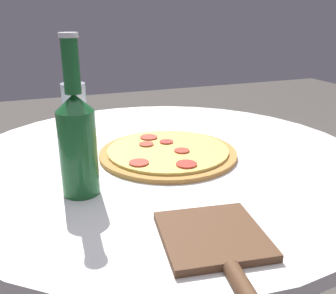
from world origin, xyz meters
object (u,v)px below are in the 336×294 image
(pizza, at_px, (168,152))
(beer_bottle, at_px, (77,139))
(drinking_glass, at_px, (74,105))
(pizza_paddle, at_px, (220,249))

(pizza, distance_m, beer_bottle, 0.26)
(pizza, height_order, drinking_glass, drinking_glass)
(beer_bottle, relative_size, pizza_paddle, 0.90)
(pizza, bearing_deg, drinking_glass, -151.67)
(pizza, xyz_separation_m, pizza_paddle, (0.37, -0.07, -0.00))
(beer_bottle, distance_m, drinking_glass, 0.42)
(pizza_paddle, height_order, drinking_glass, drinking_glass)
(pizza, xyz_separation_m, beer_bottle, (0.12, -0.21, 0.10))
(beer_bottle, height_order, drinking_glass, beer_bottle)
(beer_bottle, xyz_separation_m, drinking_glass, (-0.42, 0.05, -0.04))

